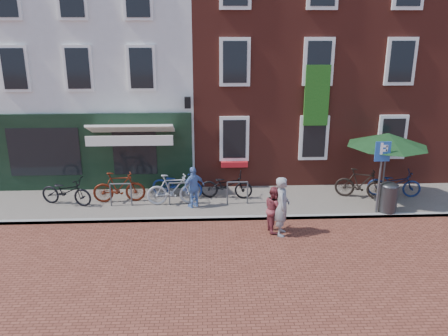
{
  "coord_description": "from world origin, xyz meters",
  "views": [
    {
      "loc": [
        -0.63,
        -13.38,
        6.01
      ],
      "look_at": [
        0.04,
        1.29,
        1.39
      ],
      "focal_mm": 36.18,
      "sensor_mm": 36.0,
      "label": 1
    }
  ],
  "objects_px": {
    "bicycle_1": "(119,187)",
    "bicycle_3": "(173,189)",
    "bicycle_4": "(226,185)",
    "litter_bin": "(388,195)",
    "bicycle_6": "(394,183)",
    "bicycle_2": "(177,184)",
    "parking_sign": "(381,165)",
    "boy": "(274,209)",
    "parasol": "(388,137)",
    "woman": "(282,206)",
    "cafe_person": "(194,187)",
    "bicycle_5": "(361,184)",
    "bicycle_0": "(66,191)"
  },
  "relations": [
    {
      "from": "litter_bin",
      "to": "bicycle_2",
      "type": "distance_m",
      "value": 7.26
    },
    {
      "from": "parking_sign",
      "to": "cafe_person",
      "type": "bearing_deg",
      "value": 172.84
    },
    {
      "from": "cafe_person",
      "to": "bicycle_6",
      "type": "xyz_separation_m",
      "value": [
        7.22,
        0.7,
        -0.22
      ]
    },
    {
      "from": "parking_sign",
      "to": "bicycle_4",
      "type": "distance_m",
      "value": 5.28
    },
    {
      "from": "bicycle_1",
      "to": "bicycle_2",
      "type": "xyz_separation_m",
      "value": [
        2.0,
        0.4,
        -0.05
      ]
    },
    {
      "from": "bicycle_4",
      "to": "bicycle_1",
      "type": "bearing_deg",
      "value": 100.17
    },
    {
      "from": "boy",
      "to": "bicycle_4",
      "type": "xyz_separation_m",
      "value": [
        -1.33,
        2.58,
        -0.13
      ]
    },
    {
      "from": "bicycle_2",
      "to": "litter_bin",
      "type": "bearing_deg",
      "value": -89.81
    },
    {
      "from": "parasol",
      "to": "boy",
      "type": "bearing_deg",
      "value": -153.27
    },
    {
      "from": "cafe_person",
      "to": "bicycle_4",
      "type": "height_order",
      "value": "cafe_person"
    },
    {
      "from": "parking_sign",
      "to": "boy",
      "type": "xyz_separation_m",
      "value": [
        -3.59,
        -1.04,
        -1.04
      ]
    },
    {
      "from": "parking_sign",
      "to": "bicycle_5",
      "type": "relative_size",
      "value": 1.34
    },
    {
      "from": "parking_sign",
      "to": "parasol",
      "type": "relative_size",
      "value": 0.88
    },
    {
      "from": "bicycle_1",
      "to": "bicycle_3",
      "type": "height_order",
      "value": "same"
    },
    {
      "from": "woman",
      "to": "bicycle_2",
      "type": "xyz_separation_m",
      "value": [
        -3.29,
        3.04,
        -0.32
      ]
    },
    {
      "from": "bicycle_1",
      "to": "cafe_person",
      "type": "bearing_deg",
      "value": -106.28
    },
    {
      "from": "parking_sign",
      "to": "bicycle_3",
      "type": "distance_m",
      "value": 6.94
    },
    {
      "from": "bicycle_0",
      "to": "bicycle_4",
      "type": "distance_m",
      "value": 5.55
    },
    {
      "from": "litter_bin",
      "to": "bicycle_6",
      "type": "bearing_deg",
      "value": 60.9
    },
    {
      "from": "litter_bin",
      "to": "bicycle_3",
      "type": "height_order",
      "value": "litter_bin"
    },
    {
      "from": "bicycle_1",
      "to": "bicycle_6",
      "type": "relative_size",
      "value": 0.97
    },
    {
      "from": "cafe_person",
      "to": "bicycle_6",
      "type": "distance_m",
      "value": 7.26
    },
    {
      "from": "parasol",
      "to": "bicycle_1",
      "type": "distance_m",
      "value": 9.42
    },
    {
      "from": "parasol",
      "to": "woman",
      "type": "height_order",
      "value": "parasol"
    },
    {
      "from": "boy",
      "to": "bicycle_0",
      "type": "bearing_deg",
      "value": 63.96
    },
    {
      "from": "parking_sign",
      "to": "bicycle_0",
      "type": "bearing_deg",
      "value": 173.67
    },
    {
      "from": "litter_bin",
      "to": "bicycle_4",
      "type": "height_order",
      "value": "litter_bin"
    },
    {
      "from": "woman",
      "to": "bicycle_3",
      "type": "relative_size",
      "value": 1.0
    },
    {
      "from": "litter_bin",
      "to": "bicycle_6",
      "type": "relative_size",
      "value": 0.59
    },
    {
      "from": "cafe_person",
      "to": "bicycle_6",
      "type": "relative_size",
      "value": 0.77
    },
    {
      "from": "bicycle_0",
      "to": "bicycle_1",
      "type": "xyz_separation_m",
      "value": [
        1.78,
        0.19,
        0.05
      ]
    },
    {
      "from": "bicycle_2",
      "to": "bicycle_4",
      "type": "xyz_separation_m",
      "value": [
        1.76,
        -0.2,
        0.0
      ]
    },
    {
      "from": "litter_bin",
      "to": "parasol",
      "type": "xyz_separation_m",
      "value": [
        0.19,
        1.0,
        1.74
      ]
    },
    {
      "from": "bicycle_2",
      "to": "bicycle_6",
      "type": "relative_size",
      "value": 1.0
    },
    {
      "from": "litter_bin",
      "to": "bicycle_4",
      "type": "xyz_separation_m",
      "value": [
        -5.3,
        1.48,
        -0.08
      ]
    },
    {
      "from": "parasol",
      "to": "litter_bin",
      "type": "bearing_deg",
      "value": -100.68
    },
    {
      "from": "bicycle_5",
      "to": "bicycle_6",
      "type": "xyz_separation_m",
      "value": [
        1.27,
        0.13,
        -0.05
      ]
    },
    {
      "from": "bicycle_3",
      "to": "parasol",
      "type": "bearing_deg",
      "value": -94.5
    },
    {
      "from": "bicycle_3",
      "to": "bicycle_6",
      "type": "distance_m",
      "value": 7.95
    },
    {
      "from": "woman",
      "to": "bicycle_6",
      "type": "height_order",
      "value": "woman"
    },
    {
      "from": "cafe_person",
      "to": "bicycle_6",
      "type": "height_order",
      "value": "cafe_person"
    },
    {
      "from": "boy",
      "to": "cafe_person",
      "type": "xyz_separation_m",
      "value": [
        -2.47,
        1.8,
        0.1
      ]
    },
    {
      "from": "parasol",
      "to": "bicycle_2",
      "type": "xyz_separation_m",
      "value": [
        -7.25,
        0.68,
        -1.82
      ]
    },
    {
      "from": "parasol",
      "to": "bicycle_5",
      "type": "relative_size",
      "value": 1.53
    },
    {
      "from": "litter_bin",
      "to": "bicycle_1",
      "type": "relative_size",
      "value": 0.61
    },
    {
      "from": "parking_sign",
      "to": "parasol",
      "type": "xyz_separation_m",
      "value": [
        0.57,
        1.06,
        0.65
      ]
    },
    {
      "from": "bicycle_1",
      "to": "bicycle_5",
      "type": "height_order",
      "value": "same"
    },
    {
      "from": "bicycle_3",
      "to": "bicycle_1",
      "type": "bearing_deg",
      "value": 75.82
    },
    {
      "from": "bicycle_4",
      "to": "litter_bin",
      "type": "bearing_deg",
      "value": -98.47
    },
    {
      "from": "litter_bin",
      "to": "boy",
      "type": "height_order",
      "value": "boy"
    }
  ]
}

